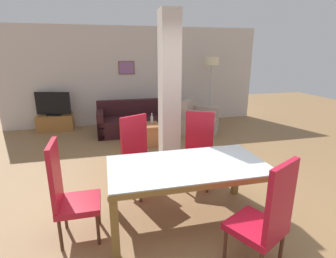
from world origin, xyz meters
The scene contains 15 objects.
ground_plane centered at (0.00, 0.00, 0.00)m, with size 18.00×18.00×0.00m, color olive.
back_wall centered at (0.00, 4.86, 1.35)m, with size 7.20×0.09×2.70m.
divider_pillar centered at (0.22, 1.78, 1.35)m, with size 0.33×0.39×2.70m.
dining_table centered at (0.00, 0.00, 0.62)m, with size 1.87×0.99×0.75m.
dining_chair_far_right centered at (0.46, 0.90, 0.58)m, with size 0.62×0.62×1.14m.
dining_chair_far_left centered at (-0.47, 0.88, 0.58)m, with size 0.62×0.62×1.14m.
dining_chair_near_right centered at (0.46, -0.90, 0.58)m, with size 0.62×0.62×1.14m.
dining_chair_head_left centered at (-1.34, 0.00, 0.58)m, with size 0.46×0.46×1.14m.
sofa centered at (-0.17, 3.86, 0.28)m, with size 1.90×0.90×0.81m.
armchair centered at (1.40, 3.44, 0.30)m, with size 1.15×1.14×0.85m.
coffee_table centered at (-0.08, 2.91, 0.24)m, with size 0.68×0.55×0.46m.
bottle centered at (0.11, 3.01, 0.55)m, with size 0.06×0.06×0.23m.
tv_stand centered at (-2.22, 4.58, 0.20)m, with size 0.91×0.40×0.41m.
tv_screen centered at (-2.22, 4.58, 0.71)m, with size 0.89×0.31×0.62m.
floor_lamp centered at (2.07, 4.32, 1.61)m, with size 0.40×0.40×1.89m.
Camera 1 is at (-0.89, -2.69, 2.02)m, focal length 28.00 mm.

